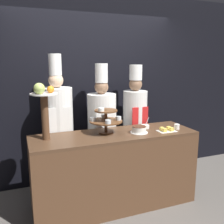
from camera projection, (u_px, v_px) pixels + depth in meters
name	position (u px, v px, depth m)	size (l,w,h in m)	color
ground_plane	(124.00, 218.00, 2.95)	(14.00, 14.00, 0.00)	#5B5651
wall_back	(93.00, 89.00, 3.78)	(10.00, 0.06, 2.80)	black
buffet_counter	(115.00, 170.00, 3.13)	(2.03, 0.62, 0.95)	brown
tiered_stand	(106.00, 119.00, 3.02)	(0.40, 0.40, 0.33)	brown
fruit_pedestal	(43.00, 103.00, 2.72)	(0.30, 0.30, 0.64)	brown
cake_round	(139.00, 130.00, 3.07)	(0.22, 0.22, 0.08)	white
cup_white	(177.00, 127.00, 3.23)	(0.07, 0.07, 0.07)	white
cake_square_tray	(167.00, 130.00, 3.14)	(0.23, 0.15, 0.05)	white
serving_bowl_far	(145.00, 126.00, 3.28)	(0.11, 0.11, 0.15)	white
chef_left	(58.00, 123.00, 3.29)	(0.40, 0.40, 1.91)	#28282D
chef_center_left	(102.00, 124.00, 3.52)	(0.40, 0.40, 1.79)	#38332D
chef_center_right	(135.00, 119.00, 3.70)	(0.35, 0.35, 1.77)	#38332D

